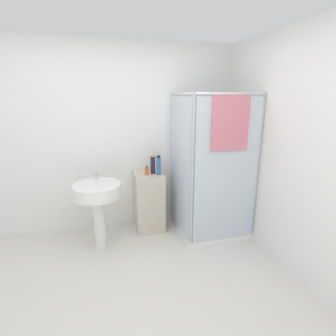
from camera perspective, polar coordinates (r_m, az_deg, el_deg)
The scene contains 9 objects.
ground_plane at distance 2.60m, azimuth -7.59°, elevation -29.24°, with size 12.00×12.00×0.00m, color silver.
wall_back at distance 3.59m, azimuth -11.99°, elevation 6.02°, with size 6.40×0.06×2.50m, color white.
wall_right at distance 2.70m, azimuth 29.85°, elevation 1.12°, with size 0.06×6.40×2.50m, color white.
shower_enclosure at distance 3.54m, azimuth 8.82°, elevation -6.29°, with size 0.87×0.90×1.85m.
vanity_cabinet at distance 3.66m, azimuth -4.16°, elevation -7.27°, with size 0.38×0.40×0.82m.
sink at distance 3.22m, azimuth -15.10°, elevation -6.17°, with size 0.56×0.56×0.96m.
soap_dispenser at distance 3.44m, azimuth -4.66°, elevation -0.68°, with size 0.05×0.05×0.13m.
shampoo_bottle_tall_black at distance 3.47m, azimuth -3.33°, elevation 0.77°, with size 0.06×0.06×0.25m.
shampoo_bottle_blue at distance 3.42m, azimuth -2.06°, elevation 0.57°, with size 0.06×0.06×0.26m.
Camera 1 is at (-0.18, -1.84, 1.83)m, focal length 28.00 mm.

